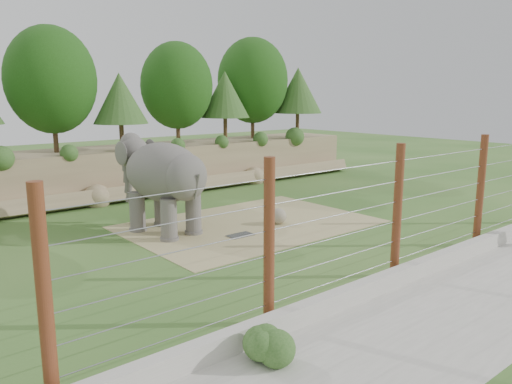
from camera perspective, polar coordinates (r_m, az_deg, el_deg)
ground at (r=18.54m, az=3.97°, el=-5.78°), size 90.00×90.00×0.00m
back_embankment at (r=28.58m, az=-12.99°, el=7.98°), size 30.00×5.52×8.77m
dirt_patch at (r=21.02m, az=-0.69°, el=-3.69°), size 10.00×7.00×0.02m
drain_grate at (r=19.32m, az=-1.79°, el=-4.95°), size 1.00×0.60×0.03m
elephant at (r=19.72m, az=-10.46°, el=0.67°), size 2.66×4.86×3.73m
stone_ball at (r=20.96m, az=2.60°, el=-2.77°), size 0.67×0.67×0.67m
retaining_wall at (r=15.42m, az=17.05°, el=-8.80°), size 26.00×0.35×0.50m
walkway at (r=14.60m, az=23.67°, el=-11.43°), size 26.00×4.00×0.01m
barrier_fence at (r=15.20m, az=15.85°, el=-2.14°), size 20.26×0.26×4.00m
walkway_shrub at (r=10.46m, az=0.79°, el=-17.19°), size 0.80×0.80×0.80m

